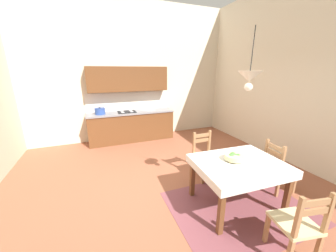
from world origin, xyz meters
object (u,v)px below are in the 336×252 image
at_px(kitchen_cabinetry, 131,113).
at_px(dining_chair_kitchen_side, 205,156).
at_px(dining_table, 238,169).
at_px(pendant_lamp, 250,77).
at_px(fruit_bowl, 234,157).
at_px(dining_chair_window_side, 278,167).
at_px(dining_chair_camera_side, 298,225).

distance_m(kitchen_cabinetry, dining_chair_kitchen_side, 2.88).
relative_size(dining_table, pendant_lamp, 1.70).
distance_m(dining_table, fruit_bowl, 0.20).
height_order(dining_chair_kitchen_side, fruit_bowl, dining_chair_kitchen_side).
relative_size(dining_chair_kitchen_side, pendant_lamp, 1.16).
distance_m(kitchen_cabinetry, fruit_bowl, 3.64).
bearing_deg(pendant_lamp, dining_chair_window_side, 4.92).
bearing_deg(dining_chair_camera_side, kitchen_cabinetry, 102.25).
relative_size(dining_chair_kitchen_side, fruit_bowl, 3.10).
bearing_deg(fruit_bowl, dining_chair_kitchen_side, 88.48).
height_order(dining_table, fruit_bowl, fruit_bowl).
height_order(dining_chair_window_side, pendant_lamp, pendant_lamp).
relative_size(dining_chair_window_side, pendant_lamp, 1.16).
bearing_deg(dining_table, dining_chair_kitchen_side, 91.28).
relative_size(dining_chair_camera_side, fruit_bowl, 3.10).
bearing_deg(dining_chair_window_side, fruit_bowl, 178.70).
height_order(dining_table, dining_chair_camera_side, dining_chair_camera_side).
relative_size(dining_table, dining_chair_window_side, 1.48).
bearing_deg(fruit_bowl, kitchen_cabinetry, 104.95).
xyz_separation_m(kitchen_cabinetry, fruit_bowl, (0.94, -3.52, -0.04)).
bearing_deg(dining_chair_window_side, dining_table, -176.72).
xyz_separation_m(kitchen_cabinetry, dining_chair_kitchen_side, (0.96, -2.69, -0.41)).
height_order(dining_chair_camera_side, dining_chair_window_side, same).
bearing_deg(dining_table, dining_chair_camera_side, -89.47).
bearing_deg(dining_chair_kitchen_side, dining_chair_camera_side, -89.10).
xyz_separation_m(dining_table, dining_chair_camera_side, (0.01, -0.97, -0.19)).
relative_size(dining_chair_camera_side, dining_chair_window_side, 1.00).
bearing_deg(pendant_lamp, dining_table, 49.08).
relative_size(kitchen_cabinetry, dining_chair_camera_side, 2.73).
distance_m(dining_chair_kitchen_side, pendant_lamp, 1.83).
bearing_deg(dining_table, dining_chair_window_side, 3.28).
relative_size(dining_table, fruit_bowl, 4.57).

